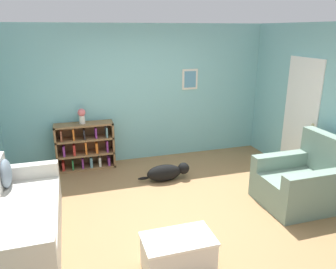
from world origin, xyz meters
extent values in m
plane|color=#997047|center=(0.00, 0.00, 0.00)|extent=(14.00, 14.00, 0.00)
cube|color=#7AB7BC|center=(0.00, 2.25, 1.30)|extent=(5.60, 0.10, 2.60)
cube|color=silver|center=(1.00, 2.19, 1.55)|extent=(0.32, 0.02, 0.40)
cube|color=#568EAD|center=(1.00, 2.18, 1.55)|extent=(0.24, 0.01, 0.32)
cube|color=#7AB7BC|center=(2.55, 0.00, 1.30)|extent=(0.10, 5.00, 2.60)
cube|color=white|center=(2.49, 0.70, 1.02)|extent=(0.02, 0.84, 2.05)
sphere|color=tan|center=(2.46, 0.35, 1.00)|extent=(0.05, 0.05, 0.05)
cube|color=beige|center=(-1.99, -0.06, 0.21)|extent=(0.87, 2.10, 0.42)
cube|color=beige|center=(-1.99, -1.03, 0.52)|extent=(0.87, 0.16, 0.20)
cube|color=beige|center=(-1.99, 0.91, 0.52)|extent=(0.87, 0.16, 0.20)
ellipsoid|color=slate|center=(-2.23, 0.67, 0.62)|extent=(0.14, 0.40, 0.40)
cube|color=olive|center=(-1.61, 2.02, 0.43)|extent=(0.04, 0.33, 0.87)
cube|color=olive|center=(-0.60, 2.02, 0.43)|extent=(0.04, 0.33, 0.87)
cube|color=olive|center=(-1.11, 2.17, 0.43)|extent=(1.05, 0.02, 0.87)
cube|color=olive|center=(-1.11, 2.02, 0.02)|extent=(1.05, 0.33, 0.04)
cube|color=olive|center=(-1.11, 2.02, 0.29)|extent=(1.05, 0.33, 0.04)
cube|color=olive|center=(-1.11, 2.02, 0.58)|extent=(1.05, 0.33, 0.04)
cube|color=olive|center=(-1.11, 2.02, 0.85)|extent=(1.05, 0.33, 0.04)
cube|color=#B22823|center=(-1.52, 2.01, 0.10)|extent=(0.04, 0.25, 0.17)
cube|color=#7A2D84|center=(-1.49, 2.01, 0.40)|extent=(0.04, 0.25, 0.19)
cube|color=brown|center=(-1.51, 2.01, 0.69)|extent=(0.03, 0.25, 0.20)
cube|color=#287A3D|center=(-1.36, 2.01, 0.11)|extent=(0.03, 0.25, 0.19)
cube|color=#B22823|center=(-1.31, 2.01, 0.41)|extent=(0.04, 0.25, 0.20)
cube|color=orange|center=(-1.30, 2.01, 0.70)|extent=(0.03, 0.25, 0.21)
cube|color=#7A2D84|center=(-1.18, 2.01, 0.12)|extent=(0.03, 0.25, 0.21)
cube|color=orange|center=(-1.10, 2.01, 0.42)|extent=(0.03, 0.25, 0.23)
cube|color=black|center=(-1.11, 2.01, 0.68)|extent=(0.03, 0.25, 0.18)
cube|color=#60939E|center=(-1.02, 2.01, 0.12)|extent=(0.04, 0.25, 0.21)
cube|color=orange|center=(-0.91, 2.01, 0.40)|extent=(0.04, 0.25, 0.20)
cube|color=#7A2D84|center=(-0.90, 2.01, 0.69)|extent=(0.03, 0.25, 0.19)
cube|color=silver|center=(-0.87, 2.01, 0.12)|extent=(0.04, 0.25, 0.20)
cube|color=#7A2D84|center=(-0.71, 2.01, 0.42)|extent=(0.03, 0.25, 0.22)
cube|color=#60939E|center=(-0.71, 2.01, 0.69)|extent=(0.03, 0.25, 0.19)
cube|color=#7A2D84|center=(-0.70, 2.01, 0.11)|extent=(0.04, 0.25, 0.18)
cube|color=gray|center=(1.80, -0.27, 0.22)|extent=(1.07, 0.94, 0.44)
cube|color=gray|center=(2.24, -0.27, 0.74)|extent=(0.18, 0.94, 0.59)
cube|color=gray|center=(1.80, -0.65, 0.55)|extent=(1.07, 0.18, 0.22)
cube|color=gray|center=(1.80, 0.11, 0.55)|extent=(1.07, 0.18, 0.22)
cube|color=silver|center=(-0.34, -1.09, 0.20)|extent=(0.74, 0.43, 0.40)
cube|color=white|center=(-0.34, -1.09, 0.38)|extent=(0.76, 0.45, 0.03)
ellipsoid|color=black|center=(0.13, 1.06, 0.14)|extent=(0.60, 0.26, 0.29)
sphere|color=black|center=(0.49, 1.06, 0.18)|extent=(0.20, 0.20, 0.20)
ellipsoid|color=black|center=(-0.22, 1.10, 0.07)|extent=(0.20, 0.05, 0.05)
cylinder|color=silver|center=(-1.12, 2.02, 0.94)|extent=(0.11, 0.11, 0.15)
sphere|color=#E06B70|center=(-1.12, 2.02, 1.07)|extent=(0.14, 0.14, 0.14)
camera|label=1|loc=(-1.31, -3.87, 2.49)|focal=35.00mm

